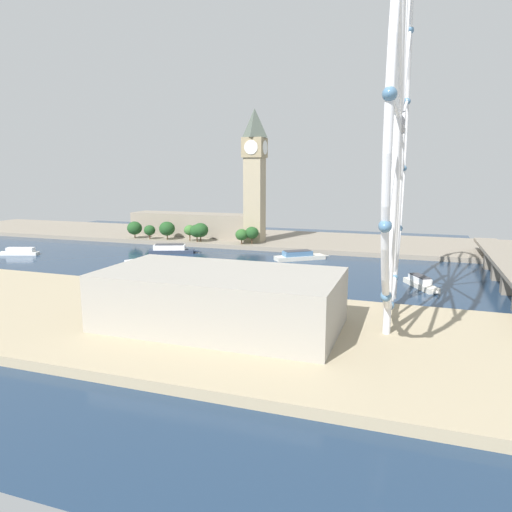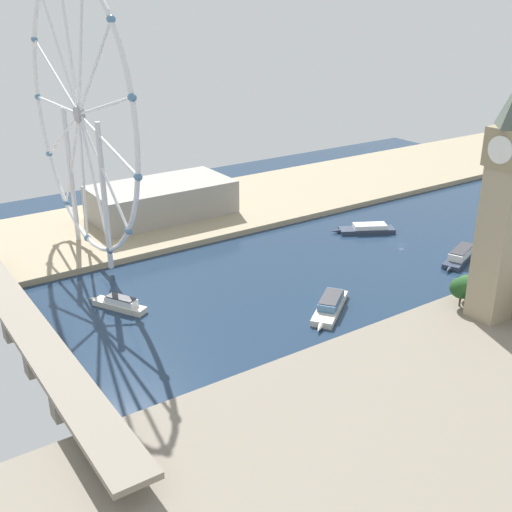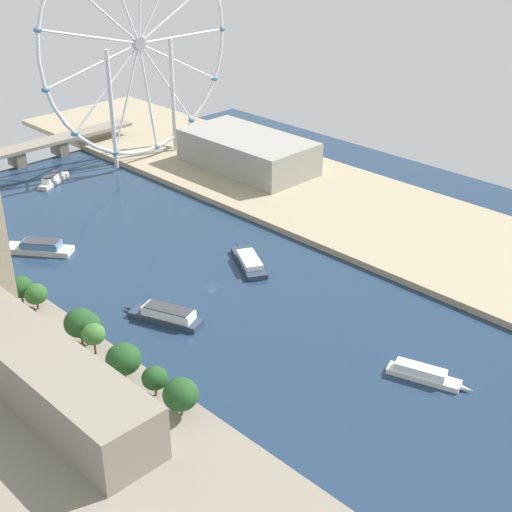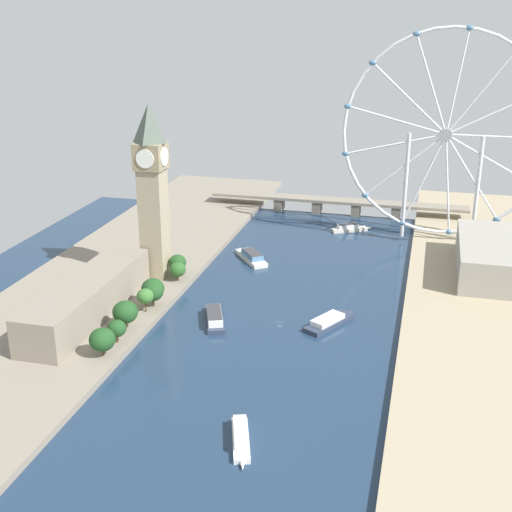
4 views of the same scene
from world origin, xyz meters
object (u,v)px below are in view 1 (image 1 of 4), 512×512
at_px(riverside_hall, 220,299).
at_px(tour_boat_3, 300,256).
at_px(tour_boat_4, 139,267).
at_px(parliament_block, 192,225).
at_px(ferris_wheel, 400,125).
at_px(clock_tower, 255,174).
at_px(tour_boat_1, 421,283).
at_px(tour_boat_0, 19,252).
at_px(tour_boat_2, 171,249).
at_px(river_bridge, 511,271).

height_order(riverside_hall, tour_boat_3, riverside_hall).
bearing_deg(tour_boat_4, parliament_block, 131.18).
xyz_separation_m(ferris_wheel, tour_boat_3, (-106.34, -59.28, -66.62)).
relative_size(clock_tower, tour_boat_1, 3.50).
relative_size(riverside_hall, tour_boat_0, 2.69).
distance_m(ferris_wheel, tour_boat_3, 138.78).
height_order(parliament_block, ferris_wheel, ferris_wheel).
height_order(riverside_hall, tour_boat_2, riverside_hall).
height_order(clock_tower, tour_boat_4, clock_tower).
bearing_deg(riverside_hall, parliament_block, -150.89).
xyz_separation_m(parliament_block, river_bridge, (89.26, 210.03, -4.13)).
bearing_deg(tour_boat_3, ferris_wheel, -97.70).
xyz_separation_m(clock_tower, river_bridge, (77.38, 153.47, -43.75)).
distance_m(clock_tower, tour_boat_0, 165.14).
distance_m(clock_tower, tour_boat_1, 154.83).
distance_m(river_bridge, tour_boat_2, 198.22).
xyz_separation_m(tour_boat_1, tour_boat_2, (-45.24, -156.50, 0.34)).
xyz_separation_m(parliament_block, riverside_hall, (192.33, 107.11, 0.24)).
bearing_deg(river_bridge, clock_tower, -116.76).
relative_size(parliament_block, ferris_wheel, 0.75).
relative_size(riverside_hall, river_bridge, 0.42).
relative_size(parliament_block, riverside_hall, 1.25).
relative_size(parliament_block, tour_boat_4, 2.94).
distance_m(riverside_hall, tour_boat_3, 138.69).
bearing_deg(tour_boat_0, ferris_wheel, 147.01).
height_order(river_bridge, tour_boat_3, river_bridge).
bearing_deg(riverside_hall, tour_boat_3, -177.28).
xyz_separation_m(ferris_wheel, tour_boat_4, (-47.64, -135.20, -67.04)).
distance_m(parliament_block, tour_boat_2, 61.23).
bearing_deg(river_bridge, riverside_hall, -44.96).
bearing_deg(tour_boat_1, tour_boat_3, -154.08).
xyz_separation_m(river_bridge, tour_boat_2, (-30.48, -195.79, -5.36)).
height_order(river_bridge, tour_boat_1, river_bridge).
relative_size(river_bridge, tour_boat_4, 5.63).
xyz_separation_m(riverside_hall, tour_boat_2, (-133.55, -92.87, -9.72)).
bearing_deg(tour_boat_1, tour_boat_4, -115.23).
xyz_separation_m(river_bridge, tour_boat_1, (14.76, -39.29, -5.70)).
xyz_separation_m(clock_tower, parliament_block, (-11.89, -56.55, -39.63)).
relative_size(ferris_wheel, tour_boat_1, 4.85).
height_order(ferris_wheel, tour_boat_2, ferris_wheel).
height_order(tour_boat_1, tour_boat_4, tour_boat_1).
distance_m(tour_boat_1, tour_boat_4, 146.39).
distance_m(riverside_hall, tour_boat_1, 109.31).
xyz_separation_m(clock_tower, tour_boat_4, (100.96, -31.94, -49.76)).
bearing_deg(tour_boat_2, tour_boat_4, -100.17).
relative_size(river_bridge, tour_boat_1, 6.95).
xyz_separation_m(ferris_wheel, riverside_hall, (31.84, -52.70, -56.67)).
bearing_deg(river_bridge, tour_boat_0, -88.40).
bearing_deg(riverside_hall, ferris_wheel, 121.14).
bearing_deg(riverside_hall, river_bridge, 135.04).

